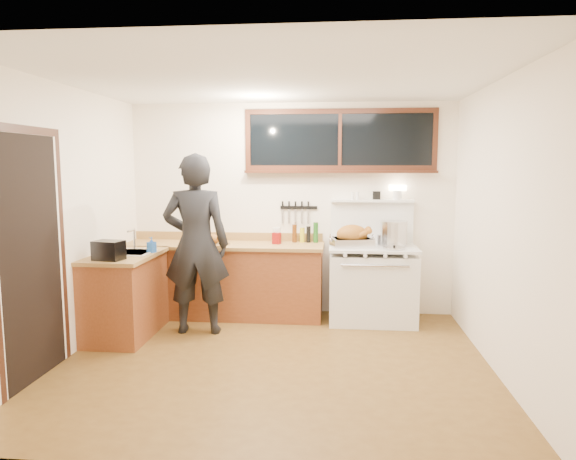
# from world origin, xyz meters

# --- Properties ---
(ground_plane) EXTENTS (4.00, 3.50, 0.02)m
(ground_plane) POSITION_xyz_m (0.00, 0.00, -0.01)
(ground_plane) COLOR brown
(room_shell) EXTENTS (4.10, 3.60, 2.65)m
(room_shell) POSITION_xyz_m (0.00, 0.00, 1.65)
(room_shell) COLOR white
(room_shell) RESTS_ON ground
(counter_back) EXTENTS (2.44, 0.64, 1.00)m
(counter_back) POSITION_xyz_m (-0.80, 1.45, 0.45)
(counter_back) COLOR brown
(counter_back) RESTS_ON ground
(counter_left) EXTENTS (0.64, 1.09, 0.90)m
(counter_left) POSITION_xyz_m (-1.70, 0.62, 0.45)
(counter_left) COLOR brown
(counter_left) RESTS_ON ground
(sink_unit) EXTENTS (0.50, 0.45, 0.37)m
(sink_unit) POSITION_xyz_m (-1.68, 0.70, 0.85)
(sink_unit) COLOR white
(sink_unit) RESTS_ON counter_left
(vintage_stove) EXTENTS (1.02, 0.74, 1.61)m
(vintage_stove) POSITION_xyz_m (1.00, 1.41, 0.47)
(vintage_stove) COLOR white
(vintage_stove) RESTS_ON ground
(back_window) EXTENTS (2.32, 0.13, 0.77)m
(back_window) POSITION_xyz_m (0.60, 1.72, 2.06)
(back_window) COLOR black
(back_window) RESTS_ON room_shell
(left_doorway) EXTENTS (0.02, 1.04, 2.17)m
(left_doorway) POSITION_xyz_m (-1.99, -0.55, 1.09)
(left_doorway) COLOR black
(left_doorway) RESTS_ON ground
(knife_strip) EXTENTS (0.46, 0.03, 0.28)m
(knife_strip) POSITION_xyz_m (0.08, 1.73, 1.31)
(knife_strip) COLOR black
(knife_strip) RESTS_ON room_shell
(man) EXTENTS (0.76, 0.54, 1.97)m
(man) POSITION_xyz_m (-0.95, 0.81, 0.99)
(man) COLOR black
(man) RESTS_ON ground
(soap_bottle) EXTENTS (0.10, 0.10, 0.17)m
(soap_bottle) POSITION_xyz_m (-1.43, 0.74, 0.98)
(soap_bottle) COLOR blue
(soap_bottle) RESTS_ON counter_left
(toaster) EXTENTS (0.31, 0.25, 0.19)m
(toaster) POSITION_xyz_m (-1.70, 0.27, 1.00)
(toaster) COLOR black
(toaster) RESTS_ON counter_left
(cutting_board) EXTENTS (0.39, 0.31, 0.13)m
(cutting_board) POSITION_xyz_m (-0.89, 1.28, 0.95)
(cutting_board) COLOR #A0783F
(cutting_board) RESTS_ON counter_back
(roast_turkey) EXTENTS (0.53, 0.44, 0.26)m
(roast_turkey) POSITION_xyz_m (0.76, 1.36, 1.00)
(roast_turkey) COLOR silver
(roast_turkey) RESTS_ON vintage_stove
(stockpot) EXTENTS (0.40, 0.40, 0.29)m
(stockpot) POSITION_xyz_m (1.24, 1.47, 1.05)
(stockpot) COLOR silver
(stockpot) RESTS_ON vintage_stove
(saucepan) EXTENTS (0.19, 0.29, 0.12)m
(saucepan) POSITION_xyz_m (1.13, 1.51, 0.96)
(saucepan) COLOR silver
(saucepan) RESTS_ON vintage_stove
(pot_lid) EXTENTS (0.32, 0.32, 0.04)m
(pot_lid) POSITION_xyz_m (1.22, 1.22, 0.91)
(pot_lid) COLOR silver
(pot_lid) RESTS_ON vintage_stove
(coffee_tin) EXTENTS (0.11, 0.10, 0.14)m
(coffee_tin) POSITION_xyz_m (-0.15, 1.47, 0.97)
(coffee_tin) COLOR maroon
(coffee_tin) RESTS_ON counter_back
(pitcher) EXTENTS (0.12, 0.12, 0.18)m
(pitcher) POSITION_xyz_m (-0.16, 1.59, 0.99)
(pitcher) COLOR white
(pitcher) RESTS_ON counter_back
(bottle_cluster) EXTENTS (0.32, 0.06, 0.25)m
(bottle_cluster) POSITION_xyz_m (0.20, 1.63, 1.01)
(bottle_cluster) COLOR black
(bottle_cluster) RESTS_ON counter_back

